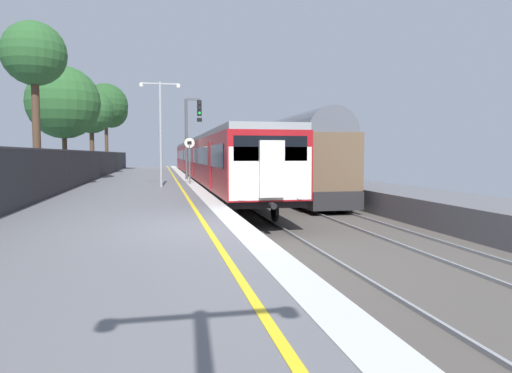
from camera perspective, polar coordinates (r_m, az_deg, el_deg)
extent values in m
cube|color=slate|center=(10.60, -17.76, -7.85)|extent=(6.40, 110.00, 1.00)
cube|color=silver|center=(10.59, -1.97, -4.89)|extent=(0.60, 110.00, 0.01)
cube|color=yellow|center=(10.50, -6.03, -5.00)|extent=(0.12, 110.00, 0.01)
cube|color=#4C4742|center=(13.08, 24.26, -8.46)|extent=(11.00, 110.00, 0.20)
cube|color=gray|center=(10.99, 3.17, -9.70)|extent=(0.07, 110.00, 0.08)
cube|color=gray|center=(11.43, 10.23, -9.22)|extent=(0.07, 110.00, 0.08)
cube|color=gray|center=(12.60, 21.24, -8.20)|extent=(0.07, 110.00, 0.08)
cube|color=gray|center=(13.42, 26.43, -7.61)|extent=(0.07, 110.00, 0.08)
cube|color=maroon|center=(25.04, -3.73, 3.12)|extent=(2.80, 20.76, 2.30)
cube|color=black|center=(25.09, -3.72, 0.21)|extent=(2.64, 20.16, 0.25)
cube|color=gray|center=(25.06, -3.75, 6.02)|extent=(2.68, 20.76, 0.24)
cube|color=black|center=(24.88, -6.97, 3.78)|extent=(0.02, 19.16, 0.84)
cube|color=red|center=(19.72, -5.72, 2.59)|extent=(0.03, 1.10, 1.90)
cube|color=red|center=(30.06, -7.78, 3.04)|extent=(0.03, 1.10, 1.90)
cylinder|color=black|center=(17.36, -2.70, -3.11)|extent=(0.12, 0.84, 0.84)
cylinder|color=black|center=(17.67, 2.31, -2.98)|extent=(0.12, 0.84, 0.84)
cylinder|color=black|center=(32.76, -6.96, 0.20)|extent=(0.12, 0.84, 0.84)
cylinder|color=black|center=(32.93, -4.25, 0.23)|extent=(0.12, 0.84, 0.84)
cube|color=maroon|center=(46.29, -7.40, 3.48)|extent=(2.80, 20.76, 2.30)
cube|color=black|center=(46.32, -7.39, 1.90)|extent=(2.64, 20.16, 0.25)
cube|color=gray|center=(46.30, -7.41, 5.05)|extent=(2.68, 20.76, 0.24)
cube|color=black|center=(46.21, -9.15, 3.83)|extent=(0.02, 19.16, 0.84)
cube|color=red|center=(41.03, -8.83, 3.27)|extent=(0.03, 1.10, 1.90)
cube|color=red|center=(51.40, -9.41, 3.39)|extent=(0.03, 1.10, 1.90)
cylinder|color=black|center=(38.53, -7.67, 0.75)|extent=(0.12, 0.84, 0.84)
cylinder|color=black|center=(38.67, -5.36, 0.78)|extent=(0.12, 0.84, 0.84)
cylinder|color=black|center=(54.05, -8.83, 1.65)|extent=(0.12, 0.84, 0.84)
cylinder|color=black|center=(54.15, -7.18, 1.67)|extent=(0.12, 0.84, 0.84)
cube|color=silver|center=(14.88, 1.79, 1.59)|extent=(2.70, 0.10, 1.70)
cube|color=black|center=(14.86, 1.80, 4.67)|extent=(2.40, 0.08, 0.80)
cube|color=silver|center=(14.74, 1.92, 2.15)|extent=(0.80, 0.24, 1.80)
cylinder|color=white|center=(14.68, -1.77, -1.38)|extent=(0.18, 0.06, 0.18)
cylinder|color=white|center=(15.12, 5.34, -1.23)|extent=(0.18, 0.06, 0.18)
cylinder|color=black|center=(14.67, 2.04, -2.36)|extent=(0.20, 0.35, 0.20)
cube|color=black|center=(46.31, -7.42, 5.36)|extent=(0.60, 0.90, 0.20)
cube|color=#232326|center=(25.87, 5.13, -0.51)|extent=(2.30, 12.08, 0.79)
cube|color=brown|center=(25.79, 5.15, 3.21)|extent=(2.60, 11.28, 2.57)
cylinder|color=#515660|center=(25.81, 5.17, 6.06)|extent=(2.39, 10.88, 2.39)
cylinder|color=black|center=(21.81, 6.23, -1.68)|extent=(0.12, 0.84, 0.84)
cylinder|color=black|center=(22.34, 10.04, -1.58)|extent=(0.12, 0.84, 0.84)
cylinder|color=black|center=(29.57, 1.41, -0.18)|extent=(0.12, 0.84, 0.84)
cylinder|color=black|center=(29.96, 4.32, -0.13)|extent=(0.12, 0.84, 0.84)
cube|color=#232326|center=(38.35, -0.44, 0.96)|extent=(2.30, 12.08, 0.79)
cube|color=brown|center=(38.30, -0.44, 3.47)|extent=(2.60, 11.28, 2.57)
cylinder|color=#515660|center=(38.31, -0.44, 5.39)|extent=(2.39, 10.88, 2.39)
cylinder|color=black|center=(34.25, -0.40, 0.39)|extent=(0.12, 0.84, 0.84)
cylinder|color=black|center=(34.59, 2.13, 0.42)|extent=(0.12, 0.84, 0.84)
cylinder|color=black|center=(42.19, -2.55, 1.06)|extent=(0.12, 0.84, 0.84)
cylinder|color=black|center=(42.47, -0.47, 1.08)|extent=(0.12, 0.84, 0.84)
cube|color=#232326|center=(51.03, -3.26, 1.70)|extent=(2.30, 12.08, 0.79)
cube|color=brown|center=(51.00, -3.27, 3.58)|extent=(2.60, 11.28, 2.57)
cylinder|color=#515660|center=(51.00, -3.27, 5.03)|extent=(2.39, 10.88, 2.39)
cylinder|color=black|center=(46.93, -3.48, 1.35)|extent=(0.12, 0.84, 0.84)
cylinder|color=black|center=(47.18, -1.60, 1.37)|extent=(0.12, 0.84, 0.84)
cylinder|color=black|center=(54.94, -4.68, 1.72)|extent=(0.12, 0.84, 0.84)
cylinder|color=black|center=(55.15, -3.07, 1.74)|extent=(0.12, 0.84, 0.84)
cylinder|color=#47474C|center=(30.51, -8.50, 5.68)|extent=(0.18, 0.18, 5.15)
cube|color=#47474C|center=(30.73, -7.69, 10.49)|extent=(0.90, 0.12, 0.12)
cube|color=black|center=(30.70, -6.93, 9.47)|extent=(0.28, 0.20, 1.00)
cylinder|color=black|center=(30.61, -6.92, 10.09)|extent=(0.16, 0.04, 0.16)
cylinder|color=black|center=(30.58, -6.91, 9.49)|extent=(0.16, 0.04, 0.16)
cylinder|color=#19D83F|center=(30.55, -6.91, 8.89)|extent=(0.16, 0.04, 0.16)
cube|color=black|center=(30.64, -6.92, 8.07)|extent=(0.32, 0.16, 0.24)
cylinder|color=#59595B|center=(25.79, -8.10, 2.73)|extent=(0.08, 0.08, 2.19)
cylinder|color=black|center=(25.79, -8.12, 5.29)|extent=(0.59, 0.02, 0.59)
cylinder|color=silver|center=(25.78, -8.12, 5.29)|extent=(0.56, 0.02, 0.56)
cube|color=black|center=(25.77, -8.12, 5.29)|extent=(0.24, 0.01, 0.18)
cylinder|color=#93999E|center=(23.85, -11.56, 6.22)|extent=(0.14, 0.14, 5.21)
cube|color=#93999E|center=(24.09, -10.55, 12.20)|extent=(0.90, 0.08, 0.08)
cylinder|color=silver|center=(24.09, -9.46, 12.02)|extent=(0.20, 0.20, 0.18)
cube|color=#93999E|center=(24.09, -12.74, 12.17)|extent=(0.90, 0.08, 0.08)
cylinder|color=silver|center=(24.09, -13.84, 11.96)|extent=(0.20, 0.20, 0.18)
cylinder|color=#38383D|center=(22.39, -22.20, 1.81)|extent=(0.07, 0.07, 1.81)
cylinder|color=#38383D|center=(33.95, -18.61, 2.53)|extent=(0.07, 0.07, 1.81)
cylinder|color=#38383D|center=(45.57, -16.84, 2.88)|extent=(0.07, 0.07, 1.81)
cylinder|color=#38383D|center=(57.22, -15.80, 3.08)|extent=(0.07, 0.07, 1.81)
cylinder|color=#473323|center=(31.41, -22.29, 3.96)|extent=(0.29, 0.29, 3.60)
sphere|color=#285628|center=(31.57, -22.44, 9.45)|extent=(4.44, 4.44, 4.44)
sphere|color=#285628|center=(31.75, -23.12, 8.39)|extent=(3.06, 3.06, 3.06)
cylinder|color=#473323|center=(41.37, -19.37, 4.37)|extent=(0.36, 0.36, 4.18)
sphere|color=#285628|center=(41.52, -19.46, 8.61)|extent=(3.59, 3.59, 3.59)
sphere|color=#285628|center=(41.63, -19.50, 7.98)|extent=(2.67, 2.67, 2.67)
cylinder|color=#473323|center=(23.62, -25.21, 6.14)|extent=(0.35, 0.35, 5.38)
sphere|color=#285628|center=(24.03, -25.46, 14.44)|extent=(2.85, 2.85, 2.85)
sphere|color=#285628|center=(24.16, -25.85, 13.51)|extent=(1.82, 1.82, 1.82)
cylinder|color=#473323|center=(50.15, -17.77, 4.97)|extent=(0.34, 0.34, 5.36)
sphere|color=#234C23|center=(50.38, -17.86, 9.40)|extent=(4.41, 4.41, 4.41)
sphere|color=#234C23|center=(50.44, -17.30, 8.78)|extent=(3.39, 3.39, 3.39)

